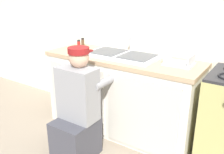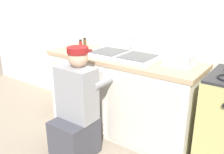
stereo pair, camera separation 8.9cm
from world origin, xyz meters
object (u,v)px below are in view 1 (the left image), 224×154
at_px(sink_double_basin, 122,55).
at_px(dish_rack_tray, 179,62).
at_px(spice_bottle_red, 79,44).
at_px(plumber_person, 77,113).
at_px(spice_bottle_pepper, 83,42).
at_px(cell_phone, 80,50).

xyz_separation_m(sink_double_basin, dish_rack_tray, (0.63, 0.03, 0.01)).
bearing_deg(dish_rack_tray, spice_bottle_red, 179.25).
bearing_deg(sink_double_basin, plumber_person, -98.81).
height_order(plumber_person, dish_rack_tray, plumber_person).
relative_size(sink_double_basin, plumber_person, 0.72).
distance_m(sink_double_basin, spice_bottle_pepper, 0.73).
relative_size(plumber_person, dish_rack_tray, 3.94).
bearing_deg(spice_bottle_red, cell_phone, -45.86).
bearing_deg(cell_phone, spice_bottle_red, 134.14).
bearing_deg(dish_rack_tray, spice_bottle_pepper, 174.11).
bearing_deg(spice_bottle_pepper, sink_double_basin, -13.70).
xyz_separation_m(plumber_person, spice_bottle_red, (-0.56, 0.71, 0.49)).
bearing_deg(plumber_person, spice_bottle_red, 128.45).
distance_m(plumber_person, cell_phone, 0.89).
height_order(spice_bottle_red, cell_phone, spice_bottle_red).
height_order(dish_rack_tray, spice_bottle_pepper, dish_rack_tray).
height_order(sink_double_basin, plumber_person, plumber_person).
distance_m(spice_bottle_red, dish_rack_tray, 1.30).
bearing_deg(dish_rack_tray, plumber_person, -136.49).
bearing_deg(sink_double_basin, cell_phone, -175.43).
xyz_separation_m(dish_rack_tray, cell_phone, (-1.20, -0.08, -0.02)).
relative_size(spice_bottle_red, cell_phone, 0.75).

